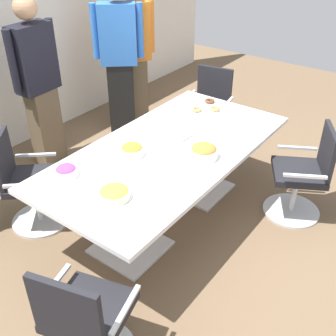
# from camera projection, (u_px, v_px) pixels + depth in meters

# --- Properties ---
(ground_plane) EXTENTS (10.00, 10.00, 0.01)m
(ground_plane) POSITION_uv_depth(u_px,v_px,m) (168.00, 216.00, 3.98)
(ground_plane) COLOR brown
(conference_table) EXTENTS (2.40, 1.20, 0.75)m
(conference_table) POSITION_uv_depth(u_px,v_px,m) (168.00, 161.00, 3.64)
(conference_table) COLOR white
(conference_table) RESTS_ON ground
(office_chair_0) EXTENTS (0.63, 0.63, 0.91)m
(office_chair_0) POSITION_uv_depth(u_px,v_px,m) (209.00, 111.00, 5.03)
(office_chair_0) COLOR silver
(office_chair_0) RESTS_ON ground
(office_chair_1) EXTENTS (0.76, 0.76, 0.91)m
(office_chair_1) POSITION_uv_depth(u_px,v_px,m) (28.00, 186.00, 3.70)
(office_chair_1) COLOR silver
(office_chair_1) RESTS_ON ground
(office_chair_2) EXTENTS (0.67, 0.67, 0.91)m
(office_chair_2) POSITION_uv_depth(u_px,v_px,m) (86.00, 323.00, 2.49)
(office_chair_2) COLOR silver
(office_chair_2) RESTS_ON ground
(office_chair_3) EXTENTS (0.74, 0.74, 0.91)m
(office_chair_3) POSITION_uv_depth(u_px,v_px,m) (304.00, 178.00, 3.81)
(office_chair_3) COLOR silver
(office_chair_3) RESTS_ON ground
(person_standing_1) EXTENTS (0.61, 0.25, 1.83)m
(person_standing_1) POSITION_uv_depth(u_px,v_px,m) (38.00, 82.00, 4.34)
(person_standing_1) COLOR brown
(person_standing_1) RESTS_ON ground
(person_standing_2) EXTENTS (0.46, 0.52, 1.87)m
(person_standing_2) POSITION_uv_depth(u_px,v_px,m) (119.00, 56.00, 4.99)
(person_standing_2) COLOR black
(person_standing_2) RESTS_ON ground
(person_standing_3) EXTENTS (0.58, 0.40, 1.85)m
(person_standing_3) POSITION_uv_depth(u_px,v_px,m) (132.00, 53.00, 5.15)
(person_standing_3) COLOR brown
(person_standing_3) RESTS_ON ground
(snack_bowl_chips_orange) EXTENTS (0.20, 0.20, 0.11)m
(snack_bowl_chips_orange) POSITION_uv_depth(u_px,v_px,m) (132.00, 150.00, 3.46)
(snack_bowl_chips_orange) COLOR white
(snack_bowl_chips_orange) RESTS_ON conference_table
(snack_bowl_candy_mix) EXTENTS (0.17, 0.17, 0.10)m
(snack_bowl_candy_mix) POSITION_uv_depth(u_px,v_px,m) (66.00, 171.00, 3.19)
(snack_bowl_candy_mix) COLOR white
(snack_bowl_candy_mix) RESTS_ON conference_table
(snack_bowl_pretzels) EXTENTS (0.24, 0.24, 0.12)m
(snack_bowl_pretzels) POSITION_uv_depth(u_px,v_px,m) (204.00, 151.00, 3.42)
(snack_bowl_pretzels) COLOR white
(snack_bowl_pretzels) RESTS_ON conference_table
(snack_bowl_chips_yellow) EXTENTS (0.23, 0.23, 0.09)m
(snack_bowl_chips_yellow) POSITION_uv_depth(u_px,v_px,m) (114.00, 193.00, 2.96)
(snack_bowl_chips_yellow) COLOR beige
(snack_bowl_chips_yellow) RESTS_ON conference_table
(donut_platter) EXTENTS (0.37, 0.37, 0.04)m
(donut_platter) POSITION_uv_depth(u_px,v_px,m) (204.00, 106.00, 4.28)
(donut_platter) COLOR white
(donut_platter) RESTS_ON conference_table
(napkin_pile) EXTENTS (0.16, 0.16, 0.09)m
(napkin_pile) POSITION_uv_depth(u_px,v_px,m) (179.00, 133.00, 3.73)
(napkin_pile) COLOR white
(napkin_pile) RESTS_ON conference_table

